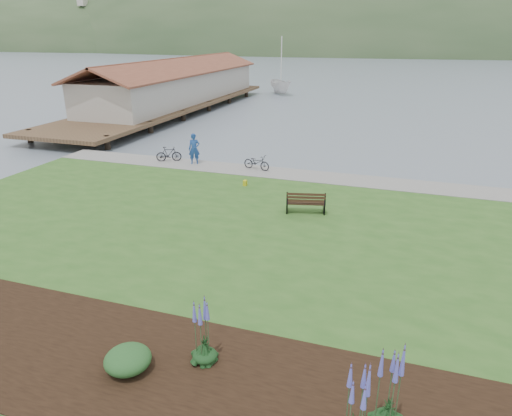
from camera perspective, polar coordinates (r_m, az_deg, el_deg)
The scene contains 16 objects.
ground at distance 19.52m, azimuth 5.02°, elevation -3.11°, with size 600.00×600.00×0.00m, color slate.
lawn at distance 17.68m, azimuth 3.49°, elevation -5.06°, with size 34.00×20.00×0.40m, color #2E5B20.
shoreline_path at distance 25.72m, azimuth 8.72°, elevation 3.78°, with size 34.00×2.20×0.03m, color gray.
garden_bed at distance 10.75m, azimuth 8.46°, elevation -24.03°, with size 24.00×4.40×0.04m, color black.
far_hillside at distance 188.19m, azimuth 24.47°, elevation 17.00°, with size 580.00×80.00×38.00m, color #334E2C, non-canonical shape.
pier_pavilion at distance 51.16m, azimuth -9.95°, elevation 14.89°, with size 8.00×36.00×5.40m.
park_bench at distance 20.36m, azimuth 6.24°, elevation 0.72°, with size 1.82×1.07×1.06m.
person at distance 28.12m, azimuth -7.75°, elevation 7.64°, with size 0.80×0.55×2.21m, color navy.
bicycle_a at distance 26.84m, azimuth 0.08°, elevation 5.73°, with size 1.71×0.60×0.89m, color black.
bicycle_b at distance 29.11m, azimuth -10.85°, elevation 6.64°, with size 1.56×0.45×0.94m, color black.
sailboat at distance 63.96m, azimuth 3.10°, elevation 14.00°, with size 8.97×9.13×23.65m, color silver.
pannier at distance 24.10m, azimuth -1.37°, elevation 3.15°, with size 0.17×0.26×0.28m, color gold.
echium_0 at distance 9.58m, azimuth 12.39°, elevation -23.22°, with size 0.62×0.62×2.19m.
echium_1 at distance 10.09m, azimuth 16.49°, elevation -20.91°, with size 0.62×0.62×2.31m.
echium_4 at distance 11.39m, azimuth -6.56°, elevation -15.10°, with size 0.62×0.62×2.11m.
shrub_0 at distance 11.84m, azimuth -15.73°, elevation -17.77°, with size 1.12×1.12×0.56m, color #1E4C21.
Camera 1 is at (4.00, -17.34, 8.02)m, focal length 32.00 mm.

